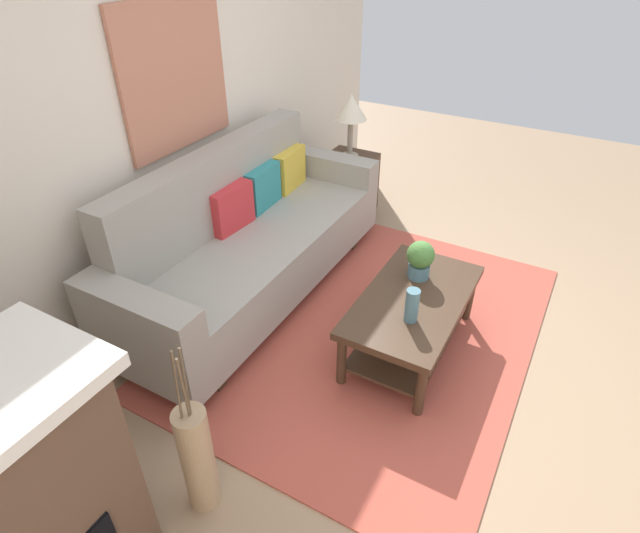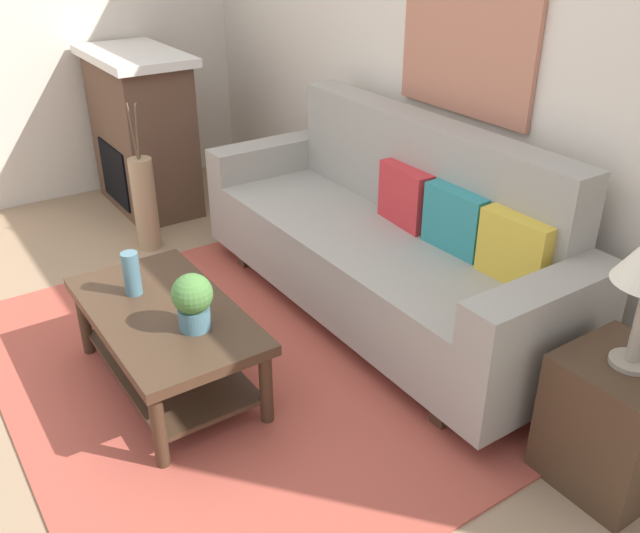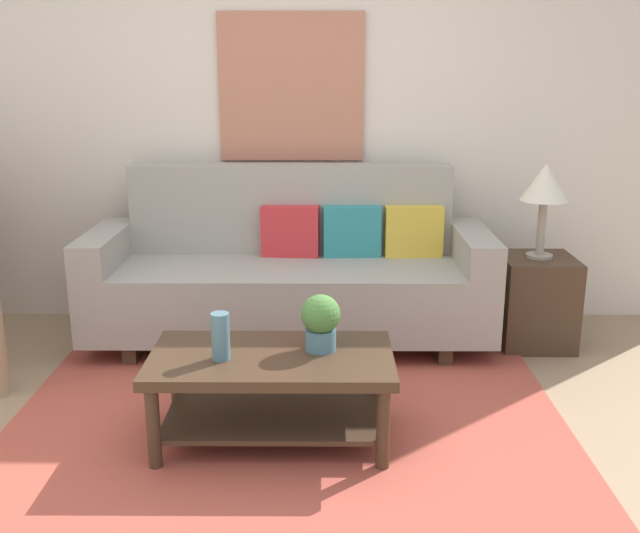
{
  "view_description": "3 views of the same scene",
  "coord_description": "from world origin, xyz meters",
  "px_view_note": "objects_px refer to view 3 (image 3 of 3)",
  "views": [
    {
      "loc": [
        -2.57,
        -0.57,
        2.4
      ],
      "look_at": [
        -0.24,
        0.74,
        0.58
      ],
      "focal_mm": 28.98,
      "sensor_mm": 36.0,
      "label": 1
    },
    {
      "loc": [
        2.57,
        -0.74,
        2.08
      ],
      "look_at": [
        0.13,
        0.91,
        0.52
      ],
      "focal_mm": 38.56,
      "sensor_mm": 36.0,
      "label": 2
    },
    {
      "loc": [
        0.18,
        -2.88,
        1.69
      ],
      "look_at": [
        0.16,
        0.71,
        0.69
      ],
      "focal_mm": 40.82,
      "sensor_mm": 36.0,
      "label": 3
    }
  ],
  "objects_px": {
    "throw_pillow_crimson": "(290,231)",
    "side_table": "(535,301)",
    "potted_plant_tabletop": "(321,321)",
    "framed_painting": "(291,87)",
    "throw_pillow_teal": "(352,231)",
    "throw_pillow_mustard": "(413,231)",
    "coffee_table": "(272,378)",
    "tabletop_vase": "(221,336)",
    "table_lamp": "(545,186)",
    "couch": "(290,274)"
  },
  "relations": [
    {
      "from": "couch",
      "to": "potted_plant_tabletop",
      "type": "relative_size",
      "value": 9.29
    },
    {
      "from": "couch",
      "to": "throw_pillow_teal",
      "type": "distance_m",
      "value": 0.48
    },
    {
      "from": "throw_pillow_crimson",
      "to": "framed_painting",
      "type": "distance_m",
      "value": 0.93
    },
    {
      "from": "throw_pillow_mustard",
      "to": "coffee_table",
      "type": "distance_m",
      "value": 1.66
    },
    {
      "from": "throw_pillow_crimson",
      "to": "coffee_table",
      "type": "height_order",
      "value": "throw_pillow_crimson"
    },
    {
      "from": "throw_pillow_crimson",
      "to": "potted_plant_tabletop",
      "type": "bearing_deg",
      "value": -81.73
    },
    {
      "from": "throw_pillow_mustard",
      "to": "coffee_table",
      "type": "relative_size",
      "value": 0.33
    },
    {
      "from": "potted_plant_tabletop",
      "to": "side_table",
      "type": "bearing_deg",
      "value": 41.44
    },
    {
      "from": "coffee_table",
      "to": "tabletop_vase",
      "type": "height_order",
      "value": "tabletop_vase"
    },
    {
      "from": "couch",
      "to": "side_table",
      "type": "height_order",
      "value": "couch"
    },
    {
      "from": "side_table",
      "to": "table_lamp",
      "type": "height_order",
      "value": "table_lamp"
    },
    {
      "from": "throw_pillow_crimson",
      "to": "potted_plant_tabletop",
      "type": "distance_m",
      "value": 1.37
    },
    {
      "from": "tabletop_vase",
      "to": "side_table",
      "type": "xyz_separation_m",
      "value": [
        1.76,
        1.28,
        -0.26
      ]
    },
    {
      "from": "throw_pillow_crimson",
      "to": "throw_pillow_teal",
      "type": "bearing_deg",
      "value": 0.0
    },
    {
      "from": "throw_pillow_teal",
      "to": "potted_plant_tabletop",
      "type": "bearing_deg",
      "value": -97.99
    },
    {
      "from": "coffee_table",
      "to": "table_lamp",
      "type": "relative_size",
      "value": 1.93
    },
    {
      "from": "coffee_table",
      "to": "side_table",
      "type": "relative_size",
      "value": 1.96
    },
    {
      "from": "throw_pillow_crimson",
      "to": "framed_painting",
      "type": "xyz_separation_m",
      "value": [
        0.0,
        0.34,
        0.87
      ]
    },
    {
      "from": "couch",
      "to": "potted_plant_tabletop",
      "type": "distance_m",
      "value": 1.25
    },
    {
      "from": "couch",
      "to": "table_lamp",
      "type": "height_order",
      "value": "table_lamp"
    },
    {
      "from": "throw_pillow_teal",
      "to": "table_lamp",
      "type": "relative_size",
      "value": 0.63
    },
    {
      "from": "tabletop_vase",
      "to": "side_table",
      "type": "height_order",
      "value": "tabletop_vase"
    },
    {
      "from": "couch",
      "to": "throw_pillow_teal",
      "type": "height_order",
      "value": "couch"
    },
    {
      "from": "throw_pillow_crimson",
      "to": "throw_pillow_teal",
      "type": "relative_size",
      "value": 1.0
    },
    {
      "from": "side_table",
      "to": "table_lamp",
      "type": "xyz_separation_m",
      "value": [
        0.0,
        0.0,
        0.71
      ]
    },
    {
      "from": "tabletop_vase",
      "to": "potted_plant_tabletop",
      "type": "height_order",
      "value": "potted_plant_tabletop"
    },
    {
      "from": "potted_plant_tabletop",
      "to": "throw_pillow_crimson",
      "type": "bearing_deg",
      "value": 98.27
    },
    {
      "from": "throw_pillow_teal",
      "to": "coffee_table",
      "type": "distance_m",
      "value": 1.51
    },
    {
      "from": "table_lamp",
      "to": "couch",
      "type": "bearing_deg",
      "value": 177.63
    },
    {
      "from": "tabletop_vase",
      "to": "potted_plant_tabletop",
      "type": "bearing_deg",
      "value": 14.53
    },
    {
      "from": "throw_pillow_mustard",
      "to": "framed_painting",
      "type": "distance_m",
      "value": 1.21
    },
    {
      "from": "throw_pillow_crimson",
      "to": "side_table",
      "type": "height_order",
      "value": "throw_pillow_crimson"
    },
    {
      "from": "framed_painting",
      "to": "table_lamp",
      "type": "bearing_deg",
      "value": -19.2
    },
    {
      "from": "throw_pillow_mustard",
      "to": "coffee_table",
      "type": "xyz_separation_m",
      "value": [
        -0.8,
        -1.41,
        -0.37
      ]
    },
    {
      "from": "couch",
      "to": "side_table",
      "type": "distance_m",
      "value": 1.53
    },
    {
      "from": "throw_pillow_teal",
      "to": "table_lamp",
      "type": "height_order",
      "value": "table_lamp"
    },
    {
      "from": "throw_pillow_mustard",
      "to": "tabletop_vase",
      "type": "relative_size",
      "value": 1.68
    },
    {
      "from": "throw_pillow_teal",
      "to": "throw_pillow_mustard",
      "type": "distance_m",
      "value": 0.39
    },
    {
      "from": "side_table",
      "to": "framed_painting",
      "type": "xyz_separation_m",
      "value": [
        -1.52,
        0.53,
        1.27
      ]
    },
    {
      "from": "side_table",
      "to": "potted_plant_tabletop",
      "type": "bearing_deg",
      "value": -138.56
    },
    {
      "from": "table_lamp",
      "to": "potted_plant_tabletop",
      "type": "bearing_deg",
      "value": -138.56
    },
    {
      "from": "table_lamp",
      "to": "tabletop_vase",
      "type": "bearing_deg",
      "value": -143.98
    },
    {
      "from": "potted_plant_tabletop",
      "to": "framed_painting",
      "type": "height_order",
      "value": "framed_painting"
    },
    {
      "from": "throw_pillow_teal",
      "to": "framed_painting",
      "type": "relative_size",
      "value": 0.39
    },
    {
      "from": "tabletop_vase",
      "to": "table_lamp",
      "type": "distance_m",
      "value": 2.22
    },
    {
      "from": "tabletop_vase",
      "to": "table_lamp",
      "type": "xyz_separation_m",
      "value": [
        1.76,
        1.28,
        0.46
      ]
    },
    {
      "from": "throw_pillow_teal",
      "to": "tabletop_vase",
      "type": "distance_m",
      "value": 1.6
    },
    {
      "from": "throw_pillow_crimson",
      "to": "table_lamp",
      "type": "bearing_deg",
      "value": -7.03
    },
    {
      "from": "tabletop_vase",
      "to": "framed_painting",
      "type": "distance_m",
      "value": 2.09
    },
    {
      "from": "table_lamp",
      "to": "throw_pillow_teal",
      "type": "bearing_deg",
      "value": 170.6
    }
  ]
}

